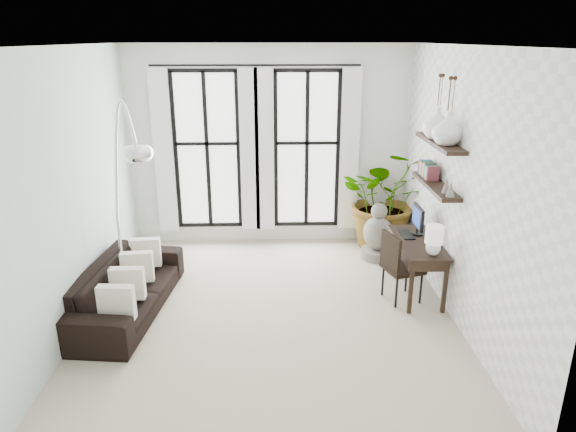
{
  "coord_description": "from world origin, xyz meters",
  "views": [
    {
      "loc": [
        0.05,
        -5.67,
        3.28
      ],
      "look_at": [
        0.23,
        0.3,
        1.19
      ],
      "focal_mm": 32.0,
      "sensor_mm": 36.0,
      "label": 1
    }
  ],
  "objects_px": {
    "arc_lamp": "(125,164)",
    "sofa": "(126,288)",
    "desk_chair": "(397,263)",
    "buddha": "(378,235)",
    "plant": "(386,198)",
    "desk": "(418,246)"
  },
  "relations": [
    {
      "from": "sofa",
      "to": "desk_chair",
      "type": "bearing_deg",
      "value": -80.81
    },
    {
      "from": "sofa",
      "to": "arc_lamp",
      "type": "xyz_separation_m",
      "value": [
        0.11,
        0.16,
        1.54
      ]
    },
    {
      "from": "buddha",
      "to": "sofa",
      "type": "bearing_deg",
      "value": -155.98
    },
    {
      "from": "buddha",
      "to": "desk",
      "type": "bearing_deg",
      "value": -76.65
    },
    {
      "from": "desk_chair",
      "to": "arc_lamp",
      "type": "bearing_deg",
      "value": 163.43
    },
    {
      "from": "desk_chair",
      "to": "arc_lamp",
      "type": "relative_size",
      "value": 0.36
    },
    {
      "from": "desk_chair",
      "to": "buddha",
      "type": "height_order",
      "value": "desk_chair"
    },
    {
      "from": "desk",
      "to": "desk_chair",
      "type": "distance_m",
      "value": 0.39
    },
    {
      "from": "sofa",
      "to": "plant",
      "type": "relative_size",
      "value": 1.31
    },
    {
      "from": "sofa",
      "to": "plant",
      "type": "height_order",
      "value": "plant"
    },
    {
      "from": "plant",
      "to": "desk",
      "type": "height_order",
      "value": "plant"
    },
    {
      "from": "sofa",
      "to": "buddha",
      "type": "distance_m",
      "value": 3.79
    },
    {
      "from": "plant",
      "to": "desk_chair",
      "type": "distance_m",
      "value": 1.88
    },
    {
      "from": "plant",
      "to": "desk_chair",
      "type": "height_order",
      "value": "plant"
    },
    {
      "from": "desk_chair",
      "to": "buddha",
      "type": "bearing_deg",
      "value": 72.26
    },
    {
      "from": "desk_chair",
      "to": "sofa",
      "type": "bearing_deg",
      "value": 166.11
    },
    {
      "from": "sofa",
      "to": "arc_lamp",
      "type": "bearing_deg",
      "value": -27.93
    },
    {
      "from": "desk",
      "to": "plant",
      "type": "bearing_deg",
      "value": 92.73
    },
    {
      "from": "sofa",
      "to": "desk",
      "type": "xyz_separation_m",
      "value": [
        3.75,
        0.35,
        0.38
      ]
    },
    {
      "from": "arc_lamp",
      "to": "sofa",
      "type": "bearing_deg",
      "value": -124.27
    },
    {
      "from": "arc_lamp",
      "to": "buddha",
      "type": "distance_m",
      "value": 3.92
    },
    {
      "from": "desk",
      "to": "sofa",
      "type": "bearing_deg",
      "value": -174.67
    }
  ]
}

